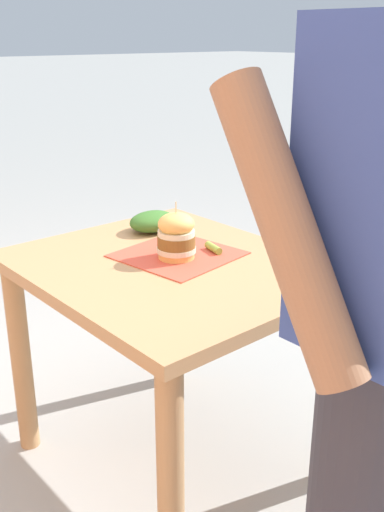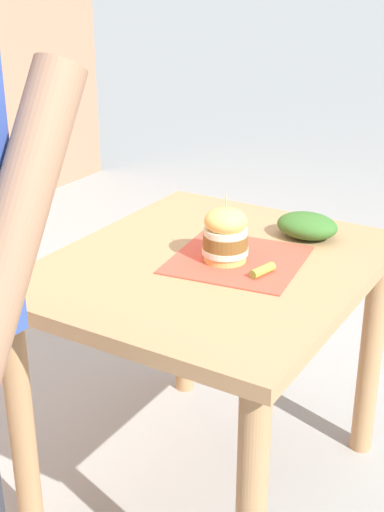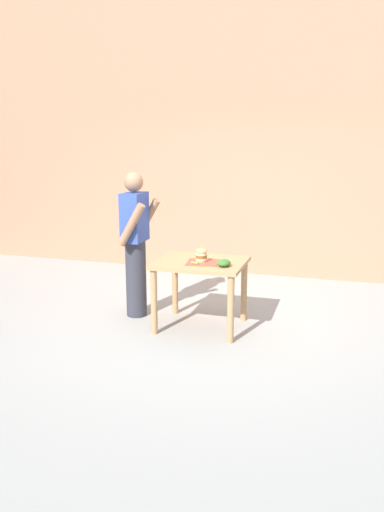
# 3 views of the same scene
# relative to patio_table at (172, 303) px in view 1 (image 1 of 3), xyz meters

# --- Properties ---
(ground_plane) EXTENTS (80.00, 80.00, 0.00)m
(ground_plane) POSITION_rel_patio_table_xyz_m (0.00, 0.00, -0.62)
(ground_plane) COLOR #9E9E99
(patio_table) EXTENTS (0.81, 0.96, 0.76)m
(patio_table) POSITION_rel_patio_table_xyz_m (0.00, 0.00, 0.00)
(patio_table) COLOR tan
(patio_table) RESTS_ON ground
(serving_paper) EXTENTS (0.38, 0.38, 0.00)m
(serving_paper) POSITION_rel_patio_table_xyz_m (-0.06, -0.04, 0.14)
(serving_paper) COLOR #D64C38
(serving_paper) RESTS_ON patio_table
(sandwich) EXTENTS (0.12, 0.12, 0.18)m
(sandwich) POSITION_rel_patio_table_xyz_m (-0.03, -0.02, 0.21)
(sandwich) COLOR #E5B25B
(sandwich) RESTS_ON serving_paper
(pickle_spear) EXTENTS (0.04, 0.08, 0.02)m
(pickle_spear) POSITION_rel_patio_table_xyz_m (-0.16, 0.02, 0.15)
(pickle_spear) COLOR #8EA83D
(pickle_spear) RESTS_ON serving_paper
(side_salad) EXTENTS (0.18, 0.14, 0.07)m
(side_salad) POSITION_rel_patio_table_xyz_m (-0.15, -0.29, 0.17)
(side_salad) COLOR #386B28
(side_salad) RESTS_ON patio_table
(diner_across_table) EXTENTS (0.55, 0.35, 1.69)m
(diner_across_table) POSITION_rel_patio_table_xyz_m (0.15, 0.83, 0.27)
(diner_across_table) COLOR #33333D
(diner_across_table) RESTS_ON ground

